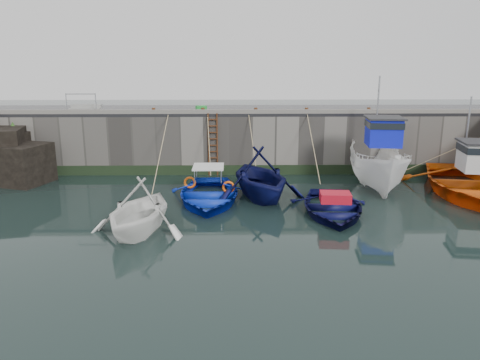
{
  "coord_description": "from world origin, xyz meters",
  "views": [
    {
      "loc": [
        -1.03,
        -13.72,
        5.7
      ],
      "look_at": [
        -0.71,
        4.07,
        1.2
      ],
      "focal_mm": 35.0,
      "sensor_mm": 36.0,
      "label": 1
    }
  ],
  "objects_px": {
    "bollard_b": "(203,111)",
    "bollard_e": "(369,110)",
    "boat_near_navy": "(332,213)",
    "bollard_d": "(307,110)",
    "boat_far_white": "(379,166)",
    "boat_near_blue": "(208,201)",
    "bollard_c": "(256,110)",
    "boat_near_blacktrim": "(260,197)",
    "bollard_a": "(154,111)",
    "boat_far_orange": "(471,183)",
    "fish_crate": "(201,109)",
    "boat_near_white": "(140,231)",
    "ladder": "(213,145)"
  },
  "relations": [
    {
      "from": "bollard_b",
      "to": "bollard_e",
      "type": "xyz_separation_m",
      "value": [
        8.5,
        0.0,
        0.0
      ]
    },
    {
      "from": "boat_near_navy",
      "to": "bollard_d",
      "type": "bearing_deg",
      "value": 95.56
    },
    {
      "from": "boat_far_white",
      "to": "boat_near_blue",
      "type": "bearing_deg",
      "value": -157.92
    },
    {
      "from": "bollard_c",
      "to": "bollard_d",
      "type": "distance_m",
      "value": 2.6
    },
    {
      "from": "boat_near_blacktrim",
      "to": "bollard_a",
      "type": "xyz_separation_m",
      "value": [
        -5.17,
        4.51,
        3.3
      ]
    },
    {
      "from": "boat_near_blacktrim",
      "to": "bollard_e",
      "type": "distance_m",
      "value": 8.08
    },
    {
      "from": "boat_near_blue",
      "to": "bollard_b",
      "type": "distance_m",
      "value": 6.03
    },
    {
      "from": "boat_near_blacktrim",
      "to": "boat_far_orange",
      "type": "bearing_deg",
      "value": -12.99
    },
    {
      "from": "fish_crate",
      "to": "bollard_b",
      "type": "relative_size",
      "value": 1.89
    },
    {
      "from": "boat_near_white",
      "to": "bollard_e",
      "type": "relative_size",
      "value": 14.83
    },
    {
      "from": "boat_near_blacktrim",
      "to": "bollard_d",
      "type": "xyz_separation_m",
      "value": [
        2.63,
        4.51,
        3.3
      ]
    },
    {
      "from": "boat_near_blue",
      "to": "bollard_b",
      "type": "relative_size",
      "value": 18.83
    },
    {
      "from": "bollard_d",
      "to": "boat_near_blue",
      "type": "bearing_deg",
      "value": -133.85
    },
    {
      "from": "fish_crate",
      "to": "ladder",
      "type": "bearing_deg",
      "value": -78.65
    },
    {
      "from": "boat_near_white",
      "to": "boat_far_white",
      "type": "xyz_separation_m",
      "value": [
        10.01,
        5.74,
        1.03
      ]
    },
    {
      "from": "boat_far_orange",
      "to": "bollard_a",
      "type": "height_order",
      "value": "boat_far_orange"
    },
    {
      "from": "bollard_a",
      "to": "boat_near_white",
      "type": "bearing_deg",
      "value": -84.92
    },
    {
      "from": "bollard_a",
      "to": "fish_crate",
      "type": "bearing_deg",
      "value": 18.63
    },
    {
      "from": "boat_near_blue",
      "to": "bollard_c",
      "type": "distance_m",
      "value": 6.42
    },
    {
      "from": "boat_far_white",
      "to": "fish_crate",
      "type": "xyz_separation_m",
      "value": [
        -8.42,
        3.7,
        2.29
      ]
    },
    {
      "from": "boat_near_blue",
      "to": "bollard_b",
      "type": "xyz_separation_m",
      "value": [
        -0.47,
        5.03,
        3.3
      ]
    },
    {
      "from": "bollard_d",
      "to": "boat_near_blacktrim",
      "type": "bearing_deg",
      "value": -120.26
    },
    {
      "from": "boat_near_blue",
      "to": "fish_crate",
      "type": "xyz_separation_m",
      "value": [
        -0.6,
        5.83,
        3.32
      ]
    },
    {
      "from": "boat_near_navy",
      "to": "boat_far_orange",
      "type": "relative_size",
      "value": 0.57
    },
    {
      "from": "fish_crate",
      "to": "bollard_c",
      "type": "distance_m",
      "value": 2.95
    },
    {
      "from": "bollard_b",
      "to": "boat_far_white",
      "type": "bearing_deg",
      "value": -19.31
    },
    {
      "from": "bollard_a",
      "to": "ladder",
      "type": "bearing_deg",
      "value": -6.38
    },
    {
      "from": "boat_far_white",
      "to": "bollard_e",
      "type": "relative_size",
      "value": 23.27
    },
    {
      "from": "bollard_b",
      "to": "ladder",
      "type": "bearing_deg",
      "value": -33.86
    },
    {
      "from": "boat_near_navy",
      "to": "bollard_a",
      "type": "height_order",
      "value": "bollard_a"
    },
    {
      "from": "ladder",
      "to": "bollard_b",
      "type": "bearing_deg",
      "value": 146.14
    },
    {
      "from": "boat_near_white",
      "to": "bollard_b",
      "type": "distance_m",
      "value": 9.41
    },
    {
      "from": "boat_near_white",
      "to": "boat_near_blacktrim",
      "type": "height_order",
      "value": "boat_near_blacktrim"
    },
    {
      "from": "ladder",
      "to": "bollard_c",
      "type": "xyz_separation_m",
      "value": [
        2.2,
        0.34,
        1.71
      ]
    },
    {
      "from": "ladder",
      "to": "boat_near_white",
      "type": "bearing_deg",
      "value": -105.04
    },
    {
      "from": "boat_near_blue",
      "to": "ladder",
      "type": "bearing_deg",
      "value": 89.47
    },
    {
      "from": "boat_far_orange",
      "to": "fish_crate",
      "type": "bearing_deg",
      "value": 166.94
    },
    {
      "from": "boat_far_orange",
      "to": "bollard_b",
      "type": "bearing_deg",
      "value": 170.03
    },
    {
      "from": "bollard_a",
      "to": "bollard_e",
      "type": "distance_m",
      "value": 11.0
    },
    {
      "from": "boat_near_white",
      "to": "boat_near_navy",
      "type": "distance_m",
      "value": 7.34
    },
    {
      "from": "boat_near_blacktrim",
      "to": "fish_crate",
      "type": "relative_size",
      "value": 9.01
    },
    {
      "from": "ladder",
      "to": "boat_far_orange",
      "type": "height_order",
      "value": "boat_far_orange"
    },
    {
      "from": "fish_crate",
      "to": "bollard_a",
      "type": "height_order",
      "value": "fish_crate"
    },
    {
      "from": "boat_far_orange",
      "to": "bollard_d",
      "type": "distance_m",
      "value": 8.4
    },
    {
      "from": "boat_far_white",
      "to": "bollard_e",
      "type": "xyz_separation_m",
      "value": [
        0.22,
        2.9,
        2.27
      ]
    },
    {
      "from": "fish_crate",
      "to": "bollard_b",
      "type": "distance_m",
      "value": 0.81
    },
    {
      "from": "boat_near_navy",
      "to": "bollard_d",
      "type": "relative_size",
      "value": 17.04
    },
    {
      "from": "bollard_a",
      "to": "bollard_e",
      "type": "height_order",
      "value": "same"
    },
    {
      "from": "bollard_e",
      "to": "ladder",
      "type": "bearing_deg",
      "value": -177.6
    },
    {
      "from": "boat_far_orange",
      "to": "boat_near_blue",
      "type": "bearing_deg",
      "value": -166.58
    }
  ]
}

